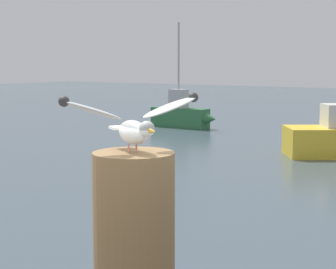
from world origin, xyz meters
name	(u,v)px	position (x,y,z in m)	size (l,w,h in m)	color
seagull	(134,123)	(0.70, -0.42, 2.51)	(0.39, 0.59, 0.24)	#C67560
boat_green	(183,115)	(-11.49, 18.15, 0.56)	(3.13, 0.74, 4.45)	#2D6B3D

